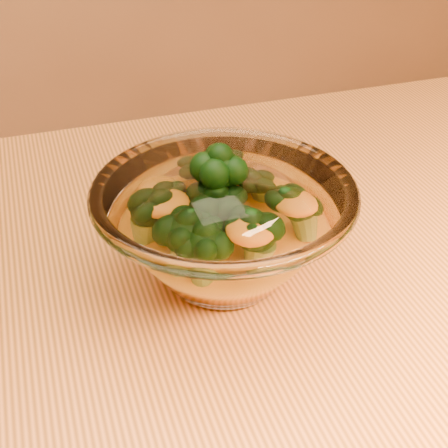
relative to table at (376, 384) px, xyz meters
name	(u,v)px	position (x,y,z in m)	size (l,w,h in m)	color
table	(376,384)	(0.00, 0.00, 0.00)	(1.20, 0.80, 0.75)	#E38D44
glass_bowl	(224,229)	(-0.12, 0.07, 0.15)	(0.21, 0.21, 0.09)	white
cheese_sauce	(224,248)	(-0.12, 0.07, 0.13)	(0.12, 0.12, 0.03)	orange
broccoli_heap	(216,210)	(-0.12, 0.08, 0.16)	(0.14, 0.14, 0.08)	black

